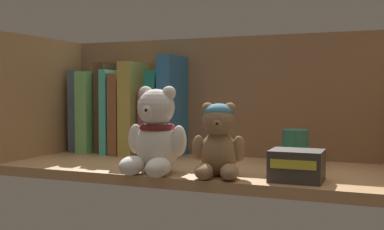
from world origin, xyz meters
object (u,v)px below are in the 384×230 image
at_px(book_6, 151,122).
at_px(book_8, 176,106).
at_px(book_2, 108,107).
at_px(book_4, 127,114).
at_px(book_3, 118,112).
at_px(book_7, 163,113).
at_px(book_1, 96,112).
at_px(book_0, 84,111).
at_px(book_5, 139,108).
at_px(teddy_bear_larger, 155,136).
at_px(pillar_candle, 295,149).
at_px(teddy_bear_smaller, 218,142).
at_px(small_product_box, 297,165).

relative_size(book_6, book_8, 0.66).
relative_size(book_2, book_4, 1.15).
bearing_deg(book_3, book_7, 0.00).
bearing_deg(book_1, book_4, 0.00).
distance_m(book_0, book_3, 0.10).
height_order(book_3, book_5, book_5).
bearing_deg(teddy_bear_larger, pillar_candle, 34.90).
bearing_deg(book_1, pillar_candle, -8.42).
height_order(book_0, book_6, book_0).
xyz_separation_m(book_4, pillar_candle, (0.43, -0.08, -0.06)).
bearing_deg(book_0, book_8, 0.00).
height_order(book_4, book_6, book_4).
relative_size(book_4, book_5, 0.88).
distance_m(teddy_bear_smaller, small_product_box, 0.14).
xyz_separation_m(book_5, teddy_bear_larger, (0.17, -0.24, -0.04)).
bearing_deg(book_1, teddy_bear_smaller, -29.53).
relative_size(book_3, teddy_bear_larger, 1.26).
bearing_deg(teddy_bear_smaller, book_7, 133.55).
distance_m(book_3, pillar_candle, 0.47).
xyz_separation_m(book_2, book_8, (0.19, 0.00, 0.01)).
bearing_deg(book_2, book_1, 180.00).
relative_size(book_3, book_6, 1.31).
bearing_deg(teddy_bear_larger, book_8, 104.89).
bearing_deg(book_6, book_8, 0.00).
bearing_deg(book_4, book_0, 180.00).
height_order(book_3, book_6, book_3).
relative_size(book_1, teddy_bear_larger, 1.24).
bearing_deg(book_2, book_5, 0.00).
height_order(book_0, pillar_candle, book_0).
height_order(book_1, book_7, same).
bearing_deg(book_3, pillar_candle, -9.57).
relative_size(book_0, small_product_box, 2.33).
height_order(book_0, book_2, book_2).
bearing_deg(book_2, book_3, 0.00).
xyz_separation_m(book_1, book_2, (0.04, 0.00, 0.01)).
bearing_deg(small_product_box, book_4, 154.16).
distance_m(book_1, teddy_bear_larger, 0.38).
xyz_separation_m(book_0, book_4, (0.13, 0.00, -0.00)).
distance_m(book_0, pillar_candle, 0.57).
xyz_separation_m(book_0, book_7, (0.23, 0.00, -0.00)).
xyz_separation_m(book_2, teddy_bear_larger, (0.25, -0.24, -0.04)).
bearing_deg(book_4, book_2, 180.00).
height_order(book_5, book_7, book_5).
xyz_separation_m(book_0, pillar_candle, (0.56, -0.08, -0.06)).
bearing_deg(book_7, teddy_bear_smaller, -46.45).
distance_m(book_5, book_7, 0.07).
xyz_separation_m(book_5, pillar_candle, (0.40, -0.08, -0.07)).
height_order(book_8, pillar_candle, book_8).
xyz_separation_m(book_0, small_product_box, (0.59, -0.22, -0.08)).
distance_m(book_8, teddy_bear_smaller, 0.30).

